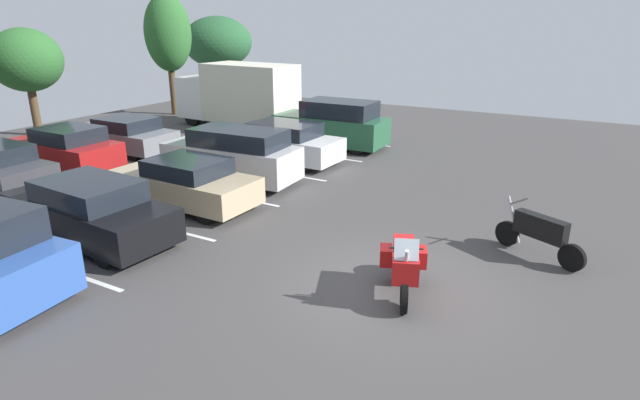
% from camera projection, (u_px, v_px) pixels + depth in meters
% --- Properties ---
extents(ground, '(44.00, 44.00, 0.10)m').
position_uv_depth(ground, '(385.00, 289.00, 10.63)').
color(ground, '#423F3F').
extents(motorcycle_touring, '(2.03, 1.20, 1.44)m').
position_uv_depth(motorcycle_touring, '(404.00, 263.00, 10.11)').
color(motorcycle_touring, black).
rests_on(motorcycle_touring, ground).
extents(motorcycle_second, '(1.10, 2.07, 1.24)m').
position_uv_depth(motorcycle_second, '(539.00, 233.00, 11.74)').
color(motorcycle_second, black).
rests_on(motorcycle_second, ground).
extents(parking_stripes, '(25.72, 4.89, 0.01)m').
position_uv_depth(parking_stripes, '(99.00, 242.00, 12.73)').
color(parking_stripes, silver).
rests_on(parking_stripes, ground).
extents(car_black, '(2.14, 4.86, 1.52)m').
position_uv_depth(car_black, '(89.00, 211.00, 12.67)').
color(car_black, black).
rests_on(car_black, ground).
extents(car_tan, '(1.95, 4.45, 1.41)m').
position_uv_depth(car_tan, '(185.00, 183.00, 14.99)').
color(car_tan, tan).
rests_on(car_tan, ground).
extents(car_silver, '(1.99, 4.61, 1.80)m').
position_uv_depth(car_silver, '(233.00, 155.00, 17.13)').
color(car_silver, '#B7B7BC').
rests_on(car_silver, ground).
extents(car_white, '(1.98, 4.74, 1.51)m').
position_uv_depth(car_white, '(281.00, 142.00, 19.60)').
color(car_white, white).
rests_on(car_white, ground).
extents(car_green, '(1.96, 4.73, 1.95)m').
position_uv_depth(car_green, '(333.00, 124.00, 21.83)').
color(car_green, '#235638').
rests_on(car_green, ground).
extents(car_far_red, '(1.88, 4.21, 1.55)m').
position_uv_depth(car_far_red, '(65.00, 149.00, 18.61)').
color(car_far_red, maroon).
rests_on(car_far_red, ground).
extents(car_far_grey, '(1.97, 4.68, 1.41)m').
position_uv_depth(car_far_grey, '(123.00, 135.00, 21.14)').
color(car_far_grey, slate).
rests_on(car_far_grey, ground).
extents(box_truck, '(2.51, 6.29, 3.10)m').
position_uv_depth(box_truck, '(239.00, 95.00, 25.51)').
color(box_truck, silver).
rests_on(box_truck, ground).
extents(tree_center_right, '(3.12, 3.12, 4.78)m').
position_uv_depth(tree_center_right, '(26.00, 61.00, 23.21)').
color(tree_center_right, '#4C3823').
rests_on(tree_center_right, ground).
extents(tree_far_left, '(4.46, 4.46, 5.30)m').
position_uv_depth(tree_far_left, '(218.00, 42.00, 34.13)').
color(tree_far_left, '#4C3823').
rests_on(tree_far_left, ground).
extents(tree_rear, '(2.49, 2.49, 6.40)m').
position_uv_depth(tree_rear, '(168.00, 34.00, 28.11)').
color(tree_rear, '#4C3823').
rests_on(tree_rear, ground).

